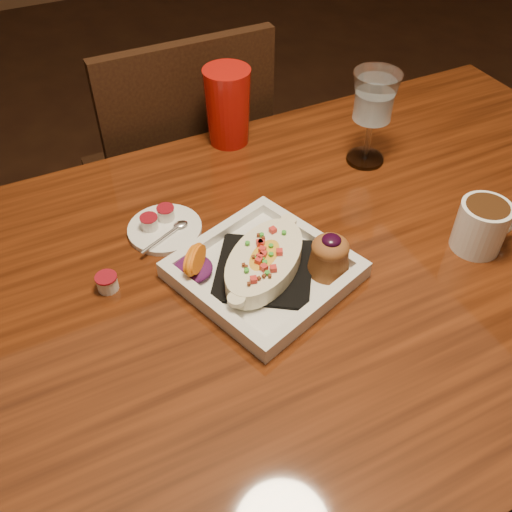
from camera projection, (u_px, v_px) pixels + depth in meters
name	position (u px, v px, depth m)	size (l,w,h in m)	color
floor	(287.00, 472.00, 1.46)	(7.00, 7.00, 0.00)	#331D11
table	(301.00, 305.00, 1.01)	(1.50, 0.90, 0.75)	maroon
chair_far	(181.00, 180.00, 1.52)	(0.42, 0.42, 0.93)	black
plate	(271.00, 265.00, 0.91)	(0.31, 0.31, 0.08)	white
coffee_mug	(483.00, 224.00, 0.95)	(0.12, 0.08, 0.09)	white
goblet	(374.00, 102.00, 1.07)	(0.09, 0.09, 0.19)	silver
saucer	(163.00, 227.00, 1.00)	(0.13, 0.13, 0.09)	white
creamer_loose	(107.00, 282.00, 0.90)	(0.04, 0.04, 0.03)	white
red_tumbler	(228.00, 107.00, 1.16)	(0.10, 0.10, 0.16)	red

